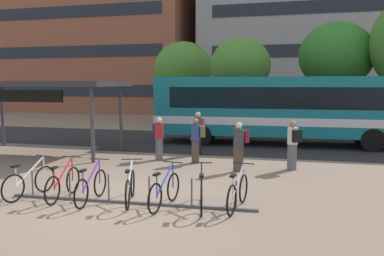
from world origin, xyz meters
The scene contains 23 objects.
ground centered at (0.00, 0.00, 0.00)m, with size 200.00×200.00×0.00m, color #7A6656.
bus_lane_asphalt centered at (0.00, 10.15, 0.00)m, with size 80.00×7.20×0.01m, color #232326.
city_bus centered at (3.72, 10.15, 1.78)m, with size 12.09×2.88×3.20m.
bike_rack centered at (0.17, -0.04, 0.09)m, with size 6.17×0.36×0.70m.
parked_bicycle_white_0 centered at (-2.50, -0.13, 0.38)m, with size 0.52×1.71×0.99m.
parked_bicycle_red_1 centered at (-1.59, -0.06, 0.38)m, with size 0.52×1.72×0.99m.
parked_bicycle_purple_2 centered at (-0.76, -0.15, 0.38)m, with size 0.52×1.72×0.99m.
parked_bicycle_silver_3 centered at (0.18, 0.03, 0.38)m, with size 0.66×1.67×0.99m.
parked_bicycle_blue_4 centered at (1.09, -0.08, 0.38)m, with size 0.52×1.72×0.99m.
parked_bicycle_black_5 centered at (1.95, 0.02, 0.38)m, with size 0.57×1.69×0.99m.
parked_bicycle_silver_6 centered at (2.76, 0.19, 0.38)m, with size 0.52×1.71×0.99m.
transit_shelter centered at (-6.03, 5.38, 2.80)m, with size 6.79×3.81×2.98m.
commuter_olive_pack_0 centered at (0.65, 5.01, 0.95)m, with size 0.59×0.45×1.65m.
commuter_red_pack_1 centered at (0.35, 6.60, 1.01)m, with size 0.42×0.57×1.75m.
commuter_black_pack_2 centered at (4.04, 4.69, 0.95)m, with size 0.54×0.61×1.65m.
commuter_maroon_pack_3 centered at (2.33, 4.04, 0.94)m, with size 0.58×0.60×1.63m.
commuter_navy_pack_4 centered at (-0.88, 5.25, 0.94)m, with size 0.57×0.60×1.63m.
street_tree_0 centered at (1.07, 14.69, 3.96)m, with size 3.56×3.56×5.65m.
street_tree_2 centered at (-3.57, 18.76, 3.95)m, with size 4.26×4.26×5.94m.
street_tree_3 centered at (6.61, 16.32, 4.56)m, with size 4.37×4.37×6.58m.
building_left_wing centered at (-16.47, 30.98, 9.36)m, with size 20.84×11.76×18.72m.
building_right_wing centered at (8.41, 32.05, 10.81)m, with size 25.73×11.49×21.62m.
building_centre_block centered at (-0.31, 43.18, 8.08)m, with size 16.23×10.79×16.16m.
Camera 1 is at (3.79, -8.33, 2.87)m, focal length 35.65 mm.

